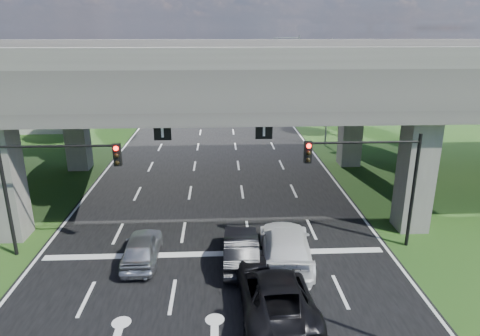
{
  "coord_description": "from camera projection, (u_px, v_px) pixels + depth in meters",
  "views": [
    {
      "loc": [
        0.3,
        -15.61,
        10.84
      ],
      "look_at": [
        1.39,
        6.61,
        3.54
      ],
      "focal_mm": 32.0,
      "sensor_mm": 36.0,
      "label": 1
    }
  ],
  "objects": [
    {
      "name": "ground",
      "position": [
        215.0,
        296.0,
        18.18
      ],
      "size": [
        160.0,
        160.0,
        0.0
      ],
      "primitive_type": "plane",
      "color": "#1D4115",
      "rests_on": "ground"
    },
    {
      "name": "road",
      "position": [
        216.0,
        204.0,
        27.67
      ],
      "size": [
        18.0,
        120.0,
        0.03
      ],
      "primitive_type": "cube",
      "color": "black",
      "rests_on": "ground"
    },
    {
      "name": "overpass",
      "position": [
        214.0,
        76.0,
        27.1
      ],
      "size": [
        80.0,
        15.0,
        10.0
      ],
      "color": "#34322F",
      "rests_on": "ground"
    },
    {
      "name": "signal_right",
      "position": [
        373.0,
        170.0,
        20.98
      ],
      "size": [
        5.76,
        0.54,
        6.0
      ],
      "color": "black",
      "rests_on": "ground"
    },
    {
      "name": "signal_left",
      "position": [
        49.0,
        175.0,
        20.25
      ],
      "size": [
        5.76,
        0.54,
        6.0
      ],
      "color": "black",
      "rests_on": "ground"
    },
    {
      "name": "streetlight_far",
      "position": [
        325.0,
        85.0,
        39.6
      ],
      "size": [
        3.38,
        0.25,
        10.0
      ],
      "color": "gray",
      "rests_on": "ground"
    },
    {
      "name": "streetlight_beyond",
      "position": [
        295.0,
        69.0,
        54.79
      ],
      "size": [
        3.38,
        0.25,
        10.0
      ],
      "color": "gray",
      "rests_on": "ground"
    },
    {
      "name": "tree_left_near",
      "position": [
        69.0,
        94.0,
        40.71
      ],
      "size": [
        4.5,
        4.5,
        7.8
      ],
      "color": "black",
      "rests_on": "ground"
    },
    {
      "name": "tree_left_mid",
      "position": [
        67.0,
        90.0,
        48.36
      ],
      "size": [
        3.91,
        3.9,
        6.76
      ],
      "color": "black",
      "rests_on": "ground"
    },
    {
      "name": "tree_left_far",
      "position": [
        117.0,
        74.0,
        55.84
      ],
      "size": [
        4.8,
        4.8,
        8.32
      ],
      "color": "black",
      "rests_on": "ground"
    },
    {
      "name": "tree_right_near",
      "position": [
        343.0,
        93.0,
        43.96
      ],
      "size": [
        4.2,
        4.2,
        7.28
      ],
      "color": "black",
      "rests_on": "ground"
    },
    {
      "name": "tree_right_mid",
      "position": [
        349.0,
        86.0,
        51.79
      ],
      "size": [
        3.91,
        3.9,
        6.76
      ],
      "color": "black",
      "rests_on": "ground"
    },
    {
      "name": "tree_right_far",
      "position": [
        304.0,
        74.0,
        59.0
      ],
      "size": [
        4.5,
        4.5,
        7.8
      ],
      "color": "black",
      "rests_on": "ground"
    },
    {
      "name": "car_silver",
      "position": [
        142.0,
        248.0,
        20.63
      ],
      "size": [
        1.76,
        4.22,
        1.43
      ],
      "primitive_type": "imported",
      "rotation": [
        0.0,
        0.0,
        3.16
      ],
      "color": "#AFB2B7",
      "rests_on": "road"
    },
    {
      "name": "car_dark",
      "position": [
        241.0,
        249.0,
        20.44
      ],
      "size": [
        1.75,
        4.67,
        1.52
      ],
      "primitive_type": "imported",
      "rotation": [
        0.0,
        0.0,
        3.11
      ],
      "color": "black",
      "rests_on": "road"
    },
    {
      "name": "car_white",
      "position": [
        286.0,
        246.0,
        20.47
      ],
      "size": [
        2.85,
        6.05,
        1.71
      ],
      "primitive_type": "imported",
      "rotation": [
        0.0,
        0.0,
        3.06
      ],
      "color": "silver",
      "rests_on": "road"
    },
    {
      "name": "car_trailing",
      "position": [
        274.0,
        290.0,
        17.06
      ],
      "size": [
        3.08,
        6.24,
        1.7
      ],
      "primitive_type": "imported",
      "rotation": [
        0.0,
        0.0,
        3.18
      ],
      "color": "black",
      "rests_on": "road"
    }
  ]
}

